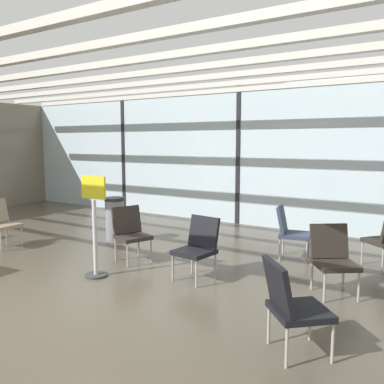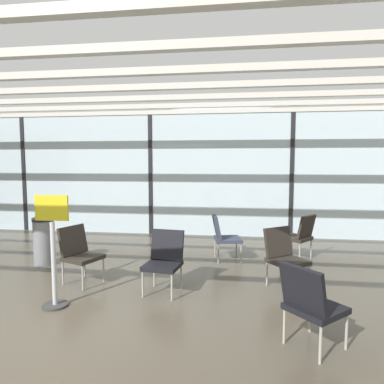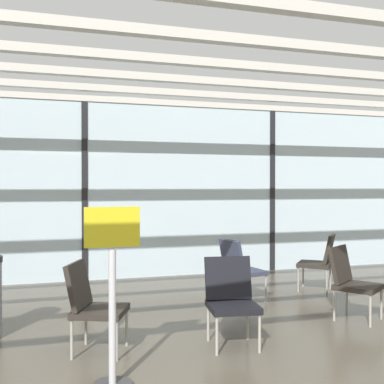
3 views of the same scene
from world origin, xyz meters
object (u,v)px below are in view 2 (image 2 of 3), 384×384
lounge_chair_7 (223,234)px  info_sign (53,255)px  lounge_chair_6 (300,234)px  trash_bin (44,241)px  lounge_chair_2 (310,301)px  lounge_chair_0 (284,254)px  parked_airplane (213,157)px  lounge_chair_1 (79,251)px  lounge_chair_4 (165,257)px

lounge_chair_7 → info_sign: (-2.06, -2.32, 0.18)m
lounge_chair_6 → trash_bin: lounge_chair_6 is taller
lounge_chair_2 → info_sign: 3.09m
lounge_chair_0 → lounge_chair_6: 1.53m
lounge_chair_7 → trash_bin: 3.27m
lounge_chair_7 → info_sign: bearing=126.9°
parked_airplane → lounge_chair_2: 10.29m
lounge_chair_2 → lounge_chair_0: bearing=-41.0°
lounge_chair_1 → lounge_chair_2: same height
lounge_chair_2 → lounge_chair_1: bearing=23.2°
info_sign → lounge_chair_2: bearing=-11.0°
lounge_chair_0 → info_sign: size_ratio=0.60×
lounge_chair_6 → info_sign: size_ratio=0.60×
trash_bin → lounge_chair_2: bearing=-28.0°
trash_bin → info_sign: bearing=-55.0°
lounge_chair_2 → lounge_chair_7: bearing=-23.4°
lounge_chair_0 → lounge_chair_7: (-0.95, 1.20, 0.00)m
parked_airplane → info_sign: parked_airplane is taller
parked_airplane → lounge_chair_6: parked_airplane is taller
lounge_chair_0 → lounge_chair_2: same height
lounge_chair_2 → lounge_chair_4: size_ratio=1.00×
parked_airplane → trash_bin: (-2.51, -7.82, -1.60)m
parked_airplane → lounge_chair_6: (2.13, -6.88, -1.54)m
lounge_chair_1 → lounge_chair_7: same height
lounge_chair_7 → lounge_chair_2: bearing=-173.2°
parked_airplane → lounge_chair_4: parked_airplane is taller
lounge_chair_4 → lounge_chair_6: (2.21, 1.88, 0.00)m
parked_airplane → lounge_chair_6: size_ratio=12.65×
lounge_chair_2 → info_sign: size_ratio=0.60×
lounge_chair_1 → lounge_chair_4: 1.39m
lounge_chair_1 → trash_bin: size_ratio=1.01×
trash_bin → lounge_chair_6: bearing=11.5°
parked_airplane → lounge_chair_7: parked_airplane is taller
lounge_chair_0 → lounge_chair_6: size_ratio=1.00×
lounge_chair_2 → info_sign: info_sign is taller
lounge_chair_2 → lounge_chair_6: same height
lounge_chair_0 → lounge_chair_2: bearing=-124.6°
parked_airplane → trash_bin: parked_airplane is taller
lounge_chair_1 → lounge_chair_6: (3.59, 1.71, 0.00)m
parked_airplane → info_sign: (-1.37, -9.45, -1.35)m
lounge_chair_7 → trash_bin: lounge_chair_7 is taller
parked_airplane → lounge_chair_6: 7.36m
parked_airplane → trash_bin: 8.37m
parked_airplane → info_sign: size_ratio=7.64×
parked_airplane → lounge_chair_2: size_ratio=12.65×
parked_airplane → lounge_chair_0: bearing=-78.9°
lounge_chair_0 → info_sign: 3.21m
parked_airplane → lounge_chair_6: bearing=-72.8°
lounge_chair_1 → lounge_chair_4: size_ratio=1.00×
lounge_chair_7 → lounge_chair_0: bearing=-153.3°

